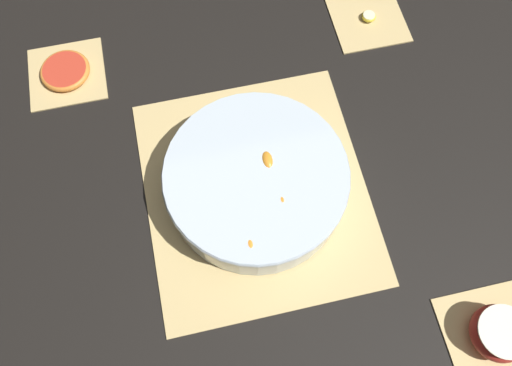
% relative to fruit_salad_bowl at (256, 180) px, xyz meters
% --- Properties ---
extents(ground_plane, '(6.00, 6.00, 0.00)m').
position_rel_fruit_salad_bowl_xyz_m(ground_plane, '(0.00, -0.00, -0.05)').
color(ground_plane, black).
extents(bamboo_mat_center, '(0.42, 0.38, 0.01)m').
position_rel_fruit_salad_bowl_xyz_m(bamboo_mat_center, '(0.00, -0.00, -0.04)').
color(bamboo_mat_center, '#D6B775').
rests_on(bamboo_mat_center, ground_plane).
extents(coaster_mat_near_left, '(0.14, 0.14, 0.01)m').
position_rel_fruit_salad_bowl_xyz_m(coaster_mat_near_left, '(-0.31, -0.30, -0.04)').
color(coaster_mat_near_left, '#D6B775').
rests_on(coaster_mat_near_left, ground_plane).
extents(coaster_mat_near_right, '(0.14, 0.14, 0.01)m').
position_rel_fruit_salad_bowl_xyz_m(coaster_mat_near_right, '(0.31, -0.30, -0.04)').
color(coaster_mat_near_right, '#D6B775').
rests_on(coaster_mat_near_right, ground_plane).
extents(coaster_mat_far_right, '(0.14, 0.14, 0.01)m').
position_rel_fruit_salad_bowl_xyz_m(coaster_mat_far_right, '(0.31, 0.30, -0.04)').
color(coaster_mat_far_right, '#D6B775').
rests_on(coaster_mat_far_right, ground_plane).
extents(fruit_salad_bowl, '(0.30, 0.30, 0.08)m').
position_rel_fruit_salad_bowl_xyz_m(fruit_salad_bowl, '(0.00, 0.00, 0.00)').
color(fruit_salad_bowl, silver).
rests_on(fruit_salad_bowl, bamboo_mat_center).
extents(apple_half, '(0.09, 0.09, 0.05)m').
position_rel_fruit_salad_bowl_xyz_m(apple_half, '(-0.31, -0.30, -0.02)').
color(apple_half, '#B72D23').
rests_on(apple_half, coaster_mat_near_left).
extents(banana_coin_single, '(0.03, 0.03, 0.01)m').
position_rel_fruit_salad_bowl_xyz_m(banana_coin_single, '(0.31, -0.30, -0.04)').
color(banana_coin_single, '#F4EABC').
rests_on(banana_coin_single, coaster_mat_near_right).
extents(grapefruit_slice, '(0.09, 0.09, 0.01)m').
position_rel_fruit_salad_bowl_xyz_m(grapefruit_slice, '(0.31, 0.30, -0.04)').
color(grapefruit_slice, red).
rests_on(grapefruit_slice, coaster_mat_far_right).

